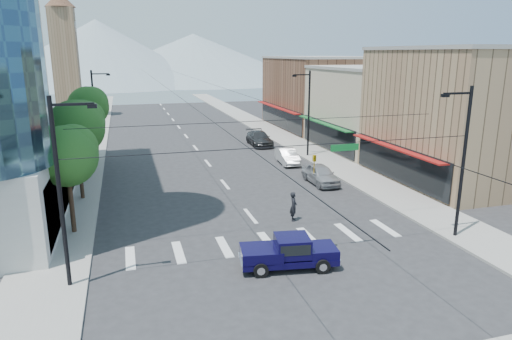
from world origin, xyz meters
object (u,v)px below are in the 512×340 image
at_px(parked_car_near, 321,174).
at_px(parked_car_far, 259,138).
at_px(parked_car_mid, 287,156).
at_px(pedestrian, 294,206).
at_px(pickup_truck, 288,252).

xyz_separation_m(parked_car_near, parked_car_far, (-0.24, 17.31, 0.02)).
distance_m(parked_car_mid, parked_car_far, 9.75).
bearing_deg(pedestrian, parked_car_mid, 2.50).
height_order(pickup_truck, parked_car_near, pickup_truck).
bearing_deg(parked_car_near, pedestrian, -125.16).
height_order(pickup_truck, pedestrian, pedestrian).
distance_m(pedestrian, parked_car_mid, 16.00).
bearing_deg(parked_car_far, pedestrian, -99.96).
bearing_deg(parked_car_near, parked_car_mid, 91.68).
xyz_separation_m(pedestrian, parked_car_mid, (5.10, 15.17, -0.23)).
relative_size(pedestrian, parked_car_near, 0.41).
bearing_deg(parked_car_near, pickup_truck, -120.03).
height_order(parked_car_mid, parked_car_far, parked_car_far).
bearing_deg(pedestrian, parked_car_far, 9.51).
relative_size(pickup_truck, parked_car_far, 0.91).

